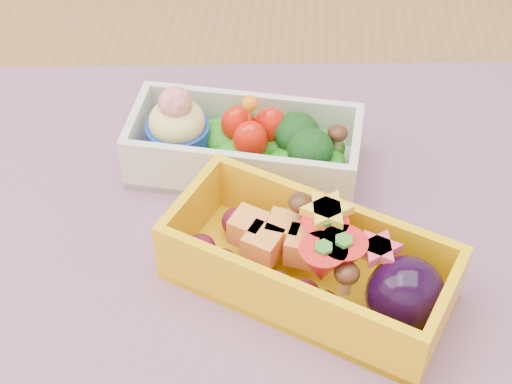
# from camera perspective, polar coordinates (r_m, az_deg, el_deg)

# --- Properties ---
(table) EXTENTS (1.20, 0.80, 0.75)m
(table) POSITION_cam_1_polar(r_m,az_deg,el_deg) (0.65, 2.36, -7.94)
(table) COLOR brown
(table) RESTS_ON ground
(placemat) EXTENTS (0.56, 0.45, 0.00)m
(placemat) POSITION_cam_1_polar(r_m,az_deg,el_deg) (0.56, -0.80, -3.11)
(placemat) COLOR gray
(placemat) RESTS_ON table
(bento_white) EXTENTS (0.17, 0.09, 0.07)m
(bento_white) POSITION_cam_1_polar(r_m,az_deg,el_deg) (0.59, -0.91, 3.34)
(bento_white) COLOR silver
(bento_white) RESTS_ON placemat
(bento_yellow) EXTENTS (0.20, 0.15, 0.06)m
(bento_yellow) POSITION_cam_1_polar(r_m,az_deg,el_deg) (0.51, 4.23, -5.10)
(bento_yellow) COLOR yellow
(bento_yellow) RESTS_ON placemat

